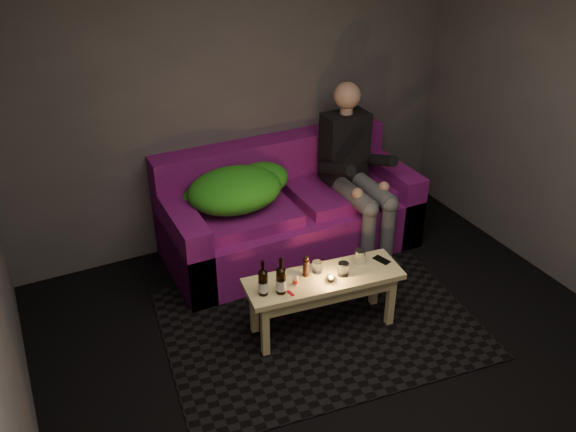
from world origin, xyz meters
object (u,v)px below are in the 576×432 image
(steel_cup, at_px, (360,257))
(coffee_table, at_px, (324,286))
(beer_bottle_a, at_px, (263,282))
(person, at_px, (355,167))
(sofa, at_px, (288,214))
(beer_bottle_b, at_px, (281,280))

(steel_cup, bearing_deg, coffee_table, -173.92)
(beer_bottle_a, xyz_separation_m, steel_cup, (0.78, 0.03, -0.04))
(beer_bottle_a, bearing_deg, person, 36.03)
(sofa, height_order, beer_bottle_a, sofa)
(beer_bottle_b, height_order, steel_cup, beer_bottle_b)
(beer_bottle_a, height_order, beer_bottle_b, beer_bottle_b)
(person, bearing_deg, coffee_table, -131.00)
(beer_bottle_b, bearing_deg, person, 39.74)
(beer_bottle_a, bearing_deg, sofa, 56.62)
(sofa, relative_size, beer_bottle_b, 7.79)
(person, relative_size, steel_cup, 13.36)
(coffee_table, bearing_deg, steel_cup, 6.08)
(sofa, distance_m, beer_bottle_a, 1.33)
(beer_bottle_b, bearing_deg, sofa, 61.77)
(person, distance_m, beer_bottle_a, 1.58)
(sofa, height_order, person, person)
(beer_bottle_b, xyz_separation_m, steel_cup, (0.66, 0.07, -0.05))
(coffee_table, distance_m, beer_bottle_b, 0.39)
(coffee_table, bearing_deg, person, 49.00)
(sofa, relative_size, steel_cup, 20.02)
(sofa, bearing_deg, beer_bottle_b, -118.23)
(steel_cup, bearing_deg, sofa, 92.87)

